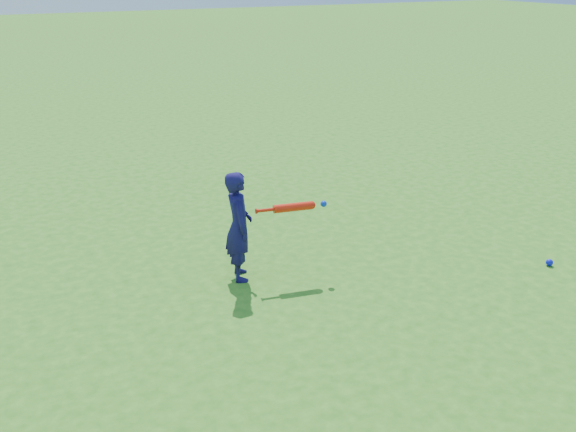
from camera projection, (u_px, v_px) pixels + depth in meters
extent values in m
plane|color=#2D6E1A|center=(315.00, 289.00, 6.17)|extent=(80.00, 80.00, 0.00)
imported|color=#150F4A|center=(239.00, 226.00, 6.21)|extent=(0.35, 0.45, 1.10)
sphere|color=#0C13D5|center=(549.00, 263.00, 6.63)|extent=(0.07, 0.07, 0.07)
cylinder|color=red|center=(256.00, 211.00, 6.16)|extent=(0.02, 0.06, 0.06)
cylinder|color=red|center=(265.00, 210.00, 6.18)|extent=(0.19, 0.06, 0.03)
cylinder|color=red|center=(293.00, 207.00, 6.26)|extent=(0.39, 0.15, 0.08)
sphere|color=red|center=(311.00, 205.00, 6.31)|extent=(0.08, 0.08, 0.08)
sphere|color=#0B31C5|center=(324.00, 204.00, 6.35)|extent=(0.06, 0.06, 0.06)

